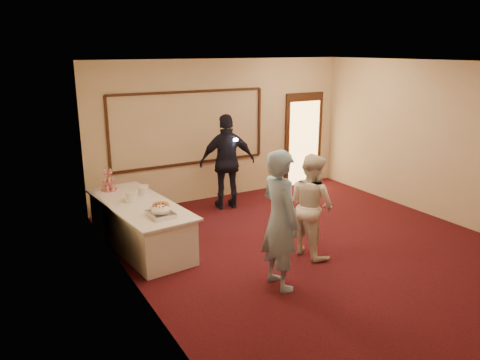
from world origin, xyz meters
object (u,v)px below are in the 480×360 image
at_px(tart, 161,206).
at_px(man, 280,220).
at_px(plate_stack_a, 131,197).
at_px(plate_stack_b, 143,190).
at_px(woman, 311,205).
at_px(buffet_table, 140,225).
at_px(cupcake_stand, 109,182).
at_px(guest, 227,162).
at_px(pavlova_tray, 161,211).

xyz_separation_m(tart, man, (1.02, -1.85, 0.18)).
bearing_deg(man, tart, 28.36).
xyz_separation_m(plate_stack_a, plate_stack_b, (0.30, 0.29, -0.01)).
xyz_separation_m(tart, woman, (2.05, -1.22, 0.03)).
bearing_deg(plate_stack_a, tart, -59.05).
distance_m(plate_stack_a, woman, 2.93).
height_order(buffet_table, woman, woman).
relative_size(cupcake_stand, guest, 0.21).
bearing_deg(plate_stack_b, pavlova_tray, -95.77).
relative_size(buffet_table, man, 1.32).
bearing_deg(buffet_table, guest, 25.55).
relative_size(man, woman, 1.18).
xyz_separation_m(plate_stack_a, man, (1.33, -2.37, 0.12)).
bearing_deg(man, plate_stack_a, 28.81).
bearing_deg(cupcake_stand, buffet_table, -76.05).
bearing_deg(tart, man, -61.07).
xyz_separation_m(cupcake_stand, plate_stack_a, (0.16, -0.83, -0.07)).
relative_size(buffet_table, pavlova_tray, 5.23).
height_order(buffet_table, cupcake_stand, cupcake_stand).
xyz_separation_m(pavlova_tray, cupcake_stand, (-0.33, 1.73, 0.07)).
relative_size(buffet_table, cupcake_stand, 6.16).
height_order(pavlova_tray, tart, pavlova_tray).
relative_size(buffet_table, woman, 1.56).
bearing_deg(pavlova_tray, woman, -21.06).
xyz_separation_m(plate_stack_b, tart, (0.02, -0.81, -0.05)).
xyz_separation_m(tart, guest, (1.97, 1.45, 0.18)).
height_order(plate_stack_a, guest, guest).
relative_size(woman, guest, 0.85).
height_order(plate_stack_a, plate_stack_b, plate_stack_a).
distance_m(pavlova_tray, plate_stack_a, 0.92).
relative_size(cupcake_stand, woman, 0.25).
relative_size(pavlova_tray, plate_stack_a, 2.45).
height_order(pavlova_tray, plate_stack_a, pavlova_tray).
bearing_deg(man, guest, -16.56).
distance_m(plate_stack_a, tart, 0.61).
relative_size(tart, guest, 0.15).
height_order(pavlova_tray, guest, guest).
xyz_separation_m(cupcake_stand, tart, (0.47, -1.35, -0.12)).
distance_m(pavlova_tray, cupcake_stand, 1.77).
bearing_deg(tart, cupcake_stand, 109.23).
height_order(plate_stack_b, woman, woman).
distance_m(pavlova_tray, guest, 2.79).
xyz_separation_m(buffet_table, tart, (0.23, -0.39, 0.41)).
distance_m(plate_stack_a, guest, 2.46).
distance_m(cupcake_stand, guest, 2.44).
relative_size(tart, man, 0.15).
height_order(plate_stack_b, guest, guest).
xyz_separation_m(buffet_table, cupcake_stand, (-0.24, 0.95, 0.53)).
bearing_deg(plate_stack_b, buffet_table, -117.86).
distance_m(cupcake_stand, man, 3.53).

